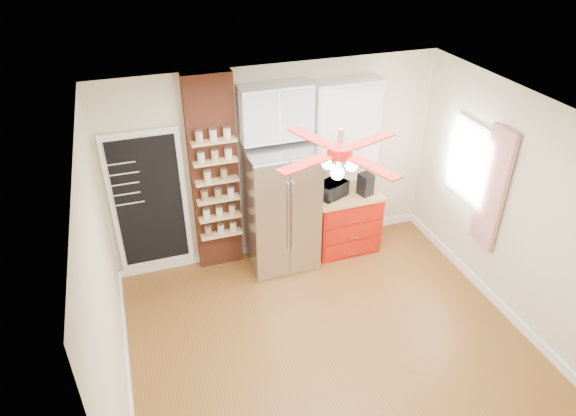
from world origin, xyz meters
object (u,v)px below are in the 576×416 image
object	(u,v)px
coffee_maker	(365,184)
pantry_jar_oats	(207,177)
fridge	(281,208)
canister_left	(370,188)
red_cabinet	(345,220)
ceiling_fan	(340,152)
toaster_oven	(332,189)

from	to	relation	value
coffee_maker	pantry_jar_oats	bearing A→B (deg)	158.92
fridge	canister_left	distance (m)	1.29
red_cabinet	fridge	bearing A→B (deg)	-177.05
red_cabinet	canister_left	bearing A→B (deg)	-12.49
red_cabinet	ceiling_fan	xyz separation A→B (m)	(-0.92, -1.68, 1.97)
red_cabinet	ceiling_fan	world-z (taller)	ceiling_fan
fridge	coffee_maker	distance (m)	1.21
canister_left	pantry_jar_oats	distance (m)	2.26
fridge	red_cabinet	distance (m)	1.06
coffee_maker	toaster_oven	bearing A→B (deg)	152.45
toaster_oven	pantry_jar_oats	distance (m)	1.72
fridge	red_cabinet	bearing A→B (deg)	2.95
ceiling_fan	toaster_oven	xyz separation A→B (m)	(0.70, 1.67, -1.41)
fridge	canister_left	bearing A→B (deg)	-0.91
ceiling_fan	pantry_jar_oats	xyz separation A→B (m)	(-0.97, 1.75, -0.98)
red_cabinet	coffee_maker	distance (m)	0.65
coffee_maker	ceiling_fan	bearing A→B (deg)	-142.52
toaster_oven	ceiling_fan	bearing A→B (deg)	-136.62
coffee_maker	fridge	bearing A→B (deg)	161.20
red_cabinet	pantry_jar_oats	world-z (taller)	pantry_jar_oats
fridge	ceiling_fan	size ratio (longest dim) A/B	1.25
toaster_oven	coffee_maker	world-z (taller)	coffee_maker
canister_left	fridge	bearing A→B (deg)	179.09
fridge	red_cabinet	size ratio (longest dim) A/B	1.86
ceiling_fan	toaster_oven	size ratio (longest dim) A/B	3.51
red_cabinet	canister_left	size ratio (longest dim) A/B	6.62
coffee_maker	red_cabinet	bearing A→B (deg)	140.40
red_cabinet	canister_left	world-z (taller)	canister_left
fridge	coffee_maker	bearing A→B (deg)	-2.29
canister_left	pantry_jar_oats	bearing A→B (deg)	176.33
toaster_oven	pantry_jar_oats	size ratio (longest dim) A/B	2.75
coffee_maker	canister_left	bearing A→B (deg)	0.99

